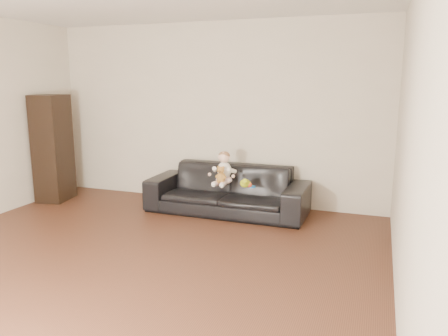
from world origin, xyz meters
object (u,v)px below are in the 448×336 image
at_px(cabinet, 53,148).
at_px(teddy_bear, 221,175).
at_px(toy_rattle, 249,185).
at_px(sofa, 227,190).
at_px(toy_green, 245,183).
at_px(baby, 224,170).
at_px(toy_blue_disc, 252,187).

relative_size(cabinet, teddy_bear, 7.11).
bearing_deg(toy_rattle, sofa, 154.05).
bearing_deg(toy_green, cabinet, -178.35).
bearing_deg(baby, cabinet, -173.73).
height_order(toy_green, toy_blue_disc, toy_green).
xyz_separation_m(baby, toy_rattle, (0.38, -0.06, -0.16)).
distance_m(sofa, cabinet, 2.72).
bearing_deg(cabinet, teddy_bear, -9.61).
bearing_deg(toy_blue_disc, baby, 175.47).
height_order(toy_rattle, toy_blue_disc, toy_rattle).
height_order(teddy_bear, toy_rattle, teddy_bear).
xyz_separation_m(toy_rattle, toy_blue_disc, (0.03, 0.03, -0.03)).
bearing_deg(baby, teddy_bear, -82.74).
distance_m(teddy_bear, toy_blue_disc, 0.43).
distance_m(cabinet, toy_rattle, 3.05).
relative_size(toy_green, toy_rattle, 2.30).
height_order(sofa, toy_rattle, sofa).
distance_m(baby, toy_blue_disc, 0.45).
bearing_deg(cabinet, toy_rattle, -8.24).
bearing_deg(teddy_bear, baby, 105.58).
relative_size(toy_green, toy_blue_disc, 1.60).
bearing_deg(baby, toy_rattle, -6.19).
height_order(sofa, toy_green, sofa).
bearing_deg(toy_rattle, teddy_bear, -168.51).
bearing_deg(sofa, toy_blue_disc, -20.40).
relative_size(baby, teddy_bear, 2.00).
bearing_deg(toy_blue_disc, sofa, 159.23).
height_order(cabinet, baby, cabinet).
distance_m(cabinet, toy_blue_disc, 3.08).
height_order(baby, toy_rattle, baby).
height_order(toy_green, toy_rattle, toy_green).
distance_m(sofa, teddy_bear, 0.36).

